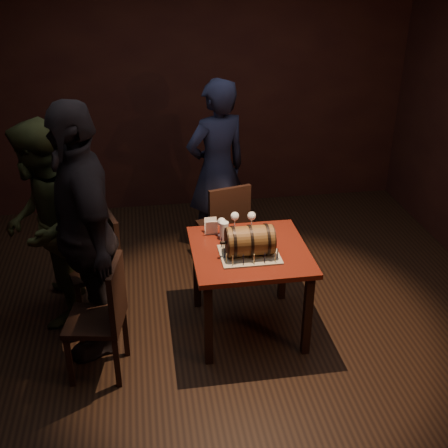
# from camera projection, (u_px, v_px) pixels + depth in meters

# --- Properties ---
(room_shell) EXTENTS (5.04, 5.04, 2.80)m
(room_shell) POSITION_uv_depth(u_px,v_px,m) (224.00, 172.00, 4.05)
(room_shell) COLOR black
(room_shell) RESTS_ON ground
(pub_table) EXTENTS (0.90, 0.90, 0.75)m
(pub_table) POSITION_uv_depth(u_px,v_px,m) (249.00, 261.00, 4.41)
(pub_table) COLOR #45120B
(pub_table) RESTS_ON ground
(cake_board) EXTENTS (0.45, 0.35, 0.01)m
(cake_board) POSITION_uv_depth(u_px,v_px,m) (249.00, 255.00, 4.27)
(cake_board) COLOR gray
(cake_board) RESTS_ON pub_table
(barrel_cake) EXTENTS (0.41, 0.24, 0.24)m
(barrel_cake) POSITION_uv_depth(u_px,v_px,m) (250.00, 241.00, 4.22)
(barrel_cake) COLOR brown
(barrel_cake) RESTS_ON cake_board
(birthday_candles) EXTENTS (0.40, 0.30, 0.09)m
(birthday_candles) POSITION_uv_depth(u_px,v_px,m) (250.00, 249.00, 4.25)
(birthday_candles) COLOR #D7C780
(birthday_candles) RESTS_ON cake_board
(wine_glass_left) EXTENTS (0.07, 0.07, 0.16)m
(wine_glass_left) POSITION_uv_depth(u_px,v_px,m) (222.00, 223.00, 4.50)
(wine_glass_left) COLOR silver
(wine_glass_left) RESTS_ON pub_table
(wine_glass_mid) EXTENTS (0.07, 0.07, 0.16)m
(wine_glass_mid) POSITION_uv_depth(u_px,v_px,m) (235.00, 217.00, 4.59)
(wine_glass_mid) COLOR silver
(wine_glass_mid) RESTS_ON pub_table
(wine_glass_right) EXTENTS (0.07, 0.07, 0.16)m
(wine_glass_right) POSITION_uv_depth(u_px,v_px,m) (252.00, 217.00, 4.60)
(wine_glass_right) COLOR silver
(wine_glass_right) RESTS_ON pub_table
(pint_of_ale) EXTENTS (0.07, 0.07, 0.15)m
(pint_of_ale) POSITION_uv_depth(u_px,v_px,m) (224.00, 231.00, 4.47)
(pint_of_ale) COLOR silver
(pint_of_ale) RESTS_ON pub_table
(menu_card) EXTENTS (0.10, 0.05, 0.13)m
(menu_card) POSITION_uv_depth(u_px,v_px,m) (211.00, 227.00, 4.55)
(menu_card) COLOR white
(menu_card) RESTS_ON pub_table
(chair_back) EXTENTS (0.48, 0.48, 0.93)m
(chair_back) POSITION_uv_depth(u_px,v_px,m) (225.00, 224.00, 5.24)
(chair_back) COLOR black
(chair_back) RESTS_ON ground
(chair_left_rear) EXTENTS (0.50, 0.50, 0.93)m
(chair_left_rear) POSITION_uv_depth(u_px,v_px,m) (102.00, 260.00, 4.66)
(chair_left_rear) COLOR black
(chair_left_rear) RESTS_ON ground
(chair_left_front) EXTENTS (0.46, 0.46, 0.93)m
(chair_left_front) POSITION_uv_depth(u_px,v_px,m) (105.00, 313.00, 4.00)
(chair_left_front) COLOR black
(chair_left_front) RESTS_ON ground
(person_back) EXTENTS (0.77, 0.65, 1.79)m
(person_back) POSITION_uv_depth(u_px,v_px,m) (217.00, 170.00, 5.44)
(person_back) COLOR #181B31
(person_back) RESTS_ON ground
(person_left_rear) EXTENTS (0.65, 0.84, 1.72)m
(person_left_rear) POSITION_uv_depth(u_px,v_px,m) (44.00, 226.00, 4.47)
(person_left_rear) COLOR #393F1F
(person_left_rear) RESTS_ON ground
(person_left_front) EXTENTS (0.79, 1.25, 1.98)m
(person_left_front) POSITION_uv_depth(u_px,v_px,m) (84.00, 233.00, 4.09)
(person_left_front) COLOR black
(person_left_front) RESTS_ON ground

